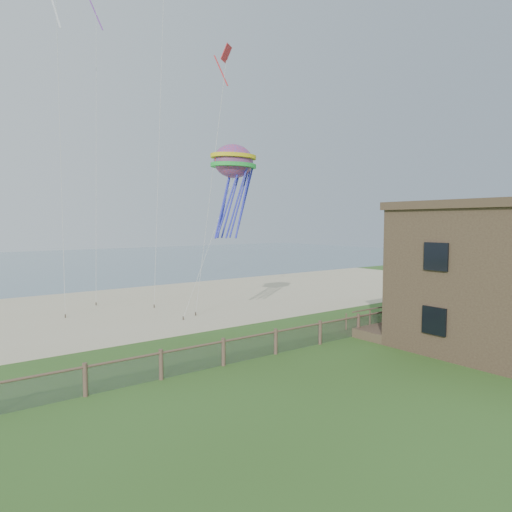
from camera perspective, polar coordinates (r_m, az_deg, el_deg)
name	(u,v)px	position (r m, az deg, el deg)	size (l,w,h in m)	color
ground	(376,390)	(18.60, 14.73, -15.95)	(160.00, 160.00, 0.00)	#31501B
sand_beach	(143,306)	(36.12, -13.91, -6.07)	(72.00, 20.00, 0.02)	#C9BA91
ocean	(28,264)	(78.27, -26.57, -0.91)	(160.00, 68.00, 0.02)	slate
chainlink_fence	(276,343)	(22.47, 2.47, -10.80)	(36.20, 0.20, 1.25)	#4B352A
motel_deck	(443,319)	(31.66, 22.38, -7.26)	(15.00, 2.00, 0.50)	brown
picnic_table	(397,327)	(27.69, 17.23, -8.43)	(1.89, 1.43, 0.80)	brown
octopus_kite	(234,188)	(28.31, -2.80, 8.49)	(3.07, 2.17, 6.32)	#FD2C28
kite_red	(226,61)	(29.23, -3.73, 23.11)	(0.97, 0.70, 1.91)	red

